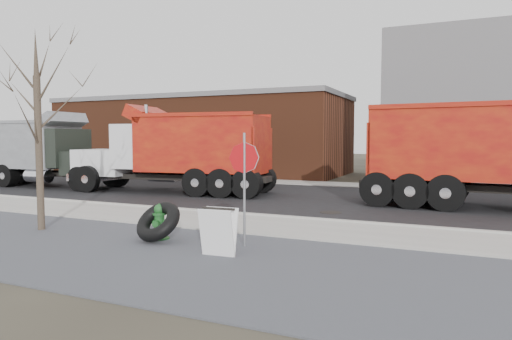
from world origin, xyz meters
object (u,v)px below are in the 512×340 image
at_px(sandwich_board, 218,232).
at_px(dump_truck_grey, 41,150).
at_px(dump_truck_red_a, 501,151).
at_px(truck_tire, 158,221).
at_px(stop_sign, 244,169).
at_px(fire_hydrant, 159,223).
at_px(dump_truck_red_b, 178,149).

bearing_deg(sandwich_board, dump_truck_grey, 146.55).
bearing_deg(dump_truck_red_a, truck_tire, -127.74).
xyz_separation_m(stop_sign, dump_truck_grey, (-14.83, 7.50, 0.10)).
relative_size(truck_tire, stop_sign, 0.51).
relative_size(dump_truck_red_a, dump_truck_grey, 1.24).
relative_size(fire_hydrant, sandwich_board, 0.87).
bearing_deg(fire_hydrant, dump_truck_red_b, 109.34).
distance_m(stop_sign, dump_truck_red_b, 10.58).
bearing_deg(sandwich_board, stop_sign, 78.73).
bearing_deg(dump_truck_red_a, stop_sign, -120.17).
distance_m(fire_hydrant, stop_sign, 2.55).
xyz_separation_m(truck_tire, stop_sign, (2.05, 0.34, 1.25)).
bearing_deg(dump_truck_grey, fire_hydrant, -32.68).
relative_size(truck_tire, dump_truck_red_b, 0.14).
height_order(stop_sign, dump_truck_red_a, dump_truck_red_a).
bearing_deg(dump_truck_red_b, stop_sign, 125.01).
relative_size(stop_sign, dump_truck_red_a, 0.26).
bearing_deg(dump_truck_grey, truck_tire, -33.09).
relative_size(sandwich_board, dump_truck_grey, 0.12).
xyz_separation_m(fire_hydrant, dump_truck_grey, (-12.67, 7.65, 1.44)).
bearing_deg(sandwich_board, fire_hydrant, 154.84).
distance_m(stop_sign, dump_truck_red_a, 9.85).
height_order(dump_truck_red_a, dump_truck_red_b, dump_truck_red_a).
height_order(sandwich_board, dump_truck_grey, dump_truck_grey).
xyz_separation_m(truck_tire, sandwich_board, (1.92, -0.61, 0.04)).
distance_m(truck_tire, dump_truck_grey, 15.05).
height_order(fire_hydrant, stop_sign, stop_sign).
height_order(fire_hydrant, dump_truck_red_b, dump_truck_red_b).
xyz_separation_m(sandwich_board, dump_truck_red_b, (-6.86, 8.89, 1.41)).
bearing_deg(dump_truck_red_b, fire_hydrant, 114.49).
relative_size(stop_sign, sandwich_board, 2.55).
distance_m(stop_sign, dump_truck_grey, 16.61).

